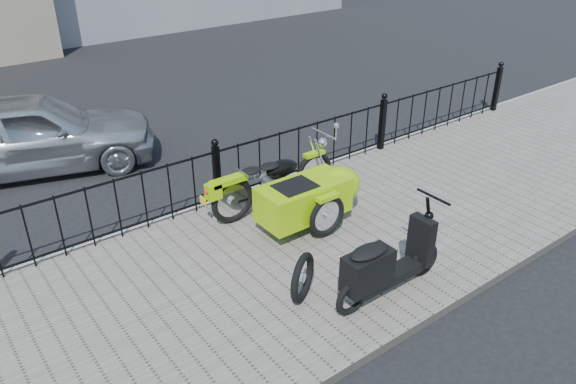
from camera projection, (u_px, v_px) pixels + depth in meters
ground at (268, 248)px, 7.79m from camera, size 120.00×120.00×0.00m
sidewalk at (289, 261)px, 7.41m from camera, size 30.00×3.80×0.12m
curb at (215, 203)px, 8.77m from camera, size 30.00×0.10×0.12m
iron_fence at (217, 176)px, 8.43m from camera, size 14.11×0.11×1.08m
motorcycle_sidecar at (307, 191)px, 7.99m from camera, size 2.28×1.48×0.98m
scooter at (384, 266)px, 6.46m from camera, size 1.67×0.49×1.13m
spare_tire at (302, 278)px, 6.48m from camera, size 0.57×0.39×0.61m
sedan_car at (33, 133)px, 9.68m from camera, size 4.35×2.75×1.38m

